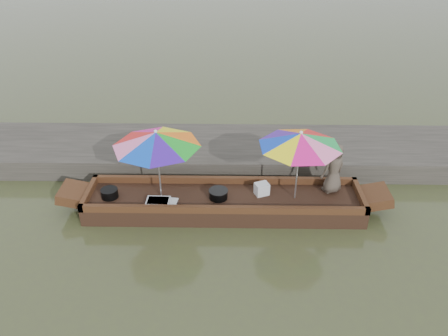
{
  "coord_description": "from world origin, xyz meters",
  "views": [
    {
      "loc": [
        0.13,
        -7.57,
        5.56
      ],
      "look_at": [
        0.0,
        0.1,
        1.0
      ],
      "focal_mm": 35.0,
      "sensor_mm": 36.0,
      "label": 1
    }
  ],
  "objects_px": {
    "boat_hull": "(224,204)",
    "charcoal_grill": "(218,194)",
    "supply_bag": "(262,189)",
    "umbrella_stern": "(298,166)",
    "tray_scallop": "(165,203)",
    "tray_crayfish": "(158,202)",
    "cooking_pot": "(109,193)",
    "umbrella_bow": "(159,165)",
    "vendor": "(334,168)"
  },
  "relations": [
    {
      "from": "supply_bag",
      "to": "vendor",
      "type": "distance_m",
      "value": 1.56
    },
    {
      "from": "cooking_pot",
      "to": "charcoal_grill",
      "type": "xyz_separation_m",
      "value": [
        2.28,
        -0.0,
        -0.0
      ]
    },
    {
      "from": "boat_hull",
      "to": "umbrella_stern",
      "type": "relative_size",
      "value": 3.49
    },
    {
      "from": "tray_crayfish",
      "to": "vendor",
      "type": "height_order",
      "value": "vendor"
    },
    {
      "from": "charcoal_grill",
      "to": "vendor",
      "type": "distance_m",
      "value": 2.47
    },
    {
      "from": "vendor",
      "to": "umbrella_bow",
      "type": "bearing_deg",
      "value": -27.15
    },
    {
      "from": "tray_scallop",
      "to": "umbrella_stern",
      "type": "xyz_separation_m",
      "value": [
        2.68,
        0.28,
        0.74
      ]
    },
    {
      "from": "tray_crayfish",
      "to": "charcoal_grill",
      "type": "relative_size",
      "value": 1.27
    },
    {
      "from": "tray_crayfish",
      "to": "umbrella_bow",
      "type": "height_order",
      "value": "umbrella_bow"
    },
    {
      "from": "umbrella_bow",
      "to": "supply_bag",
      "type": "bearing_deg",
      "value": 3.37
    },
    {
      "from": "tray_scallop",
      "to": "vendor",
      "type": "relative_size",
      "value": 0.43
    },
    {
      "from": "cooking_pot",
      "to": "supply_bag",
      "type": "relative_size",
      "value": 1.27
    },
    {
      "from": "supply_bag",
      "to": "umbrella_bow",
      "type": "relative_size",
      "value": 0.16
    },
    {
      "from": "cooking_pot",
      "to": "charcoal_grill",
      "type": "distance_m",
      "value": 2.28
    },
    {
      "from": "umbrella_stern",
      "to": "boat_hull",
      "type": "bearing_deg",
      "value": 180.0
    },
    {
      "from": "vendor",
      "to": "umbrella_bow",
      "type": "distance_m",
      "value": 3.63
    },
    {
      "from": "supply_bag",
      "to": "boat_hull",
      "type": "bearing_deg",
      "value": -171.12
    },
    {
      "from": "charcoal_grill",
      "to": "umbrella_stern",
      "type": "relative_size",
      "value": 0.23
    },
    {
      "from": "boat_hull",
      "to": "cooking_pot",
      "type": "distance_m",
      "value": 2.41
    },
    {
      "from": "charcoal_grill",
      "to": "umbrella_bow",
      "type": "distance_m",
      "value": 1.39
    },
    {
      "from": "boat_hull",
      "to": "umbrella_bow",
      "type": "distance_m",
      "value": 1.63
    },
    {
      "from": "boat_hull",
      "to": "umbrella_stern",
      "type": "distance_m",
      "value": 1.76
    },
    {
      "from": "umbrella_stern",
      "to": "cooking_pot",
      "type": "bearing_deg",
      "value": -179.42
    },
    {
      "from": "supply_bag",
      "to": "umbrella_stern",
      "type": "relative_size",
      "value": 0.17
    },
    {
      "from": "tray_crayfish",
      "to": "umbrella_bow",
      "type": "bearing_deg",
      "value": 85.03
    },
    {
      "from": "cooking_pot",
      "to": "tray_scallop",
      "type": "xyz_separation_m",
      "value": [
        1.2,
        -0.24,
        -0.06
      ]
    },
    {
      "from": "tray_scallop",
      "to": "charcoal_grill",
      "type": "xyz_separation_m",
      "value": [
        1.08,
        0.24,
        0.06
      ]
    },
    {
      "from": "vendor",
      "to": "umbrella_bow",
      "type": "relative_size",
      "value": 0.64
    },
    {
      "from": "charcoal_grill",
      "to": "supply_bag",
      "type": "bearing_deg",
      "value": 10.18
    },
    {
      "from": "boat_hull",
      "to": "cooking_pot",
      "type": "xyz_separation_m",
      "value": [
        -2.4,
        -0.04,
        0.27
      ]
    },
    {
      "from": "tray_crayfish",
      "to": "cooking_pot",
      "type": "bearing_deg",
      "value": 167.58
    },
    {
      "from": "tray_scallop",
      "to": "vendor",
      "type": "bearing_deg",
      "value": 9.2
    },
    {
      "from": "cooking_pot",
      "to": "umbrella_stern",
      "type": "height_order",
      "value": "umbrella_stern"
    },
    {
      "from": "umbrella_bow",
      "to": "boat_hull",
      "type": "bearing_deg",
      "value": 0.0
    },
    {
      "from": "cooking_pot",
      "to": "charcoal_grill",
      "type": "bearing_deg",
      "value": -0.0
    },
    {
      "from": "tray_crayfish",
      "to": "umbrella_stern",
      "type": "relative_size",
      "value": 0.29
    },
    {
      "from": "tray_scallop",
      "to": "umbrella_stern",
      "type": "height_order",
      "value": "umbrella_stern"
    },
    {
      "from": "umbrella_bow",
      "to": "umbrella_stern",
      "type": "height_order",
      "value": "same"
    },
    {
      "from": "boat_hull",
      "to": "cooking_pot",
      "type": "height_order",
      "value": "cooking_pot"
    },
    {
      "from": "tray_crayfish",
      "to": "supply_bag",
      "type": "xyz_separation_m",
      "value": [
        2.14,
        0.4,
        0.09
      ]
    },
    {
      "from": "tray_crayfish",
      "to": "charcoal_grill",
      "type": "bearing_deg",
      "value": 10.68
    },
    {
      "from": "cooking_pot",
      "to": "tray_scallop",
      "type": "bearing_deg",
      "value": -11.22
    },
    {
      "from": "tray_crayfish",
      "to": "tray_scallop",
      "type": "xyz_separation_m",
      "value": [
        0.15,
        -0.01,
        -0.01
      ]
    },
    {
      "from": "cooking_pot",
      "to": "supply_bag",
      "type": "height_order",
      "value": "supply_bag"
    },
    {
      "from": "cooking_pot",
      "to": "charcoal_grill",
      "type": "relative_size",
      "value": 0.93
    },
    {
      "from": "boat_hull",
      "to": "umbrella_bow",
      "type": "xyz_separation_m",
      "value": [
        -1.32,
        0.0,
        0.95
      ]
    },
    {
      "from": "tray_scallop",
      "to": "supply_bag",
      "type": "bearing_deg",
      "value": 11.42
    },
    {
      "from": "boat_hull",
      "to": "charcoal_grill",
      "type": "distance_m",
      "value": 0.29
    },
    {
      "from": "supply_bag",
      "to": "umbrella_stern",
      "type": "height_order",
      "value": "umbrella_stern"
    },
    {
      "from": "boat_hull",
      "to": "vendor",
      "type": "height_order",
      "value": "vendor"
    }
  ]
}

